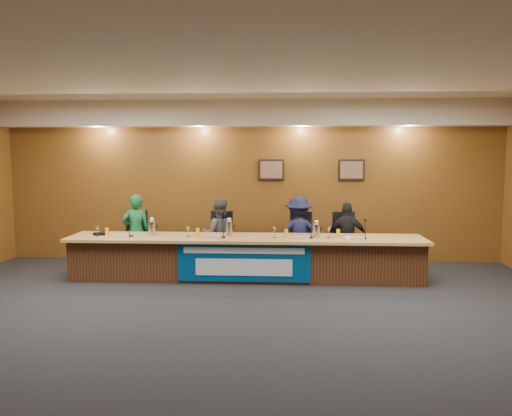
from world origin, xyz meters
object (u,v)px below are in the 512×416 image
Objects in this scene: panelist_c at (298,234)px; office_chair_c at (298,244)px; office_chair_a at (138,243)px; panelist_a at (136,232)px; carafe_right at (316,230)px; carafe_mid at (229,229)px; dais_body at (246,259)px; panelist_b at (219,234)px; office_chair_d at (346,245)px; banner at (244,262)px; panelist_d at (347,237)px; office_chair_b at (220,243)px; carafe_left at (152,228)px; speakerphone at (102,233)px.

panelist_c is 0.24m from office_chair_c.
panelist_a is at bearing -109.56° from office_chair_a.
office_chair_a is 3.45m from carafe_right.
panelist_a is 3.07m from office_chair_c.
carafe_right is (1.49, -0.04, -0.01)m from carafe_mid.
dais_body is at bearing 141.94° from panelist_a.
dais_body is 2.26m from office_chair_a.
panelist_c is (1.48, 0.00, 0.02)m from panelist_b.
panelist_a is 2.94× the size of office_chair_d.
carafe_right is at bearing 17.55° from banner.
dais_body is at bearing 27.23° from panelist_c.
office_chair_c is at bearing 161.25° from panelist_a.
panelist_d is (1.83, 0.67, 0.29)m from dais_body.
dais_body is at bearing -48.71° from office_chair_b.
office_chair_b is at bearing -99.11° from panelist_b.
banner is at bearing 33.28° from panelist_d.
carafe_left reaches higher than office_chair_b.
panelist_b reaches higher than office_chair_c.
speakerphone is at bearing 179.18° from carafe_left.
panelist_a reaches higher than office_chair_c.
panelist_a reaches higher than panelist_c.
carafe_left is at bearing -148.37° from office_chair_c.
speakerphone is (-2.53, 0.43, 0.40)m from banner.
banner is 6.88× the size of speakerphone.
carafe_mid is (-2.11, -0.66, 0.24)m from panelist_d.
dais_body is at bearing 22.71° from panelist_d.
panelist_a is at bearing -8.48° from panelist_c.
carafe_right is (1.77, -0.70, 0.20)m from panelist_b.
panelist_c reaches higher than panelist_d.
carafe_right reaches higher than dais_body.
panelist_c is at bearing 35.70° from dais_body.
carafe_right is at bearing -0.67° from speakerphone.
banner is 2.14m from panelist_d.
panelist_c is 5.93× the size of carafe_right.
panelist_b reaches higher than office_chair_d.
panelist_a is 0.85m from carafe_left.
speakerphone is at bearing 179.74° from dais_body.
office_chair_b is at bearing -165.06° from office_chair_c.
office_chair_b is 1.00× the size of office_chair_d.
panelist_b reaches higher than carafe_right.
panelist_d reaches higher than office_chair_c.
carafe_mid is 0.82× the size of speakerphone.
dais_body is 23.92× the size of carafe_left.
panelist_b is at bearing 173.31° from office_chair_d.
office_chair_b is 1.48m from office_chair_c.
dais_body reaches higher than office_chair_b.
panelist_d reaches higher than office_chair_b.
panelist_d reaches higher than speakerphone.
panelist_d is 5.10× the size of carafe_left.
panelist_a is 1.59m from office_chair_b.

